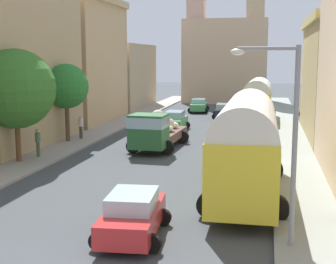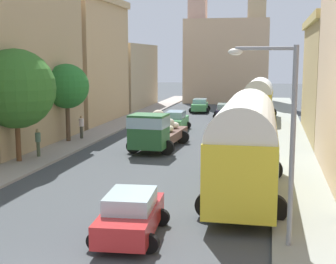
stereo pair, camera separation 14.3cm
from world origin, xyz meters
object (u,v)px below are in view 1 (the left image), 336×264
car_2 (133,215)px  pedestrian_1 (38,141)px  car_0 (175,121)px  car_1 (199,105)px  parked_bus_1 (258,98)px  cargo_truck_0 (156,131)px  car_3 (225,111)px  pedestrian_2 (81,126)px  streetlamp_near (285,128)px  parked_bus_0 (247,141)px

car_2 → pedestrian_1: (-8.86, 10.90, 0.27)m
car_2 → pedestrian_1: size_ratio=2.28×
car_0 → car_1: car_0 is taller
parked_bus_1 → car_0: (-6.38, -7.82, -1.35)m
cargo_truck_0 → pedestrian_1: bearing=-147.7°
car_3 → pedestrian_1: bearing=-112.6°
parked_bus_1 → car_0: parked_bus_1 is taller
cargo_truck_0 → pedestrian_2: cargo_truck_0 is taller
car_0 → car_2: bearing=-82.4°
car_1 → streetlamp_near: streetlamp_near is taller
pedestrian_1 → car_0: bearing=65.0°
car_0 → car_3: car_0 is taller
parked_bus_1 → car_0: 10.18m
car_1 → car_3: car_1 is taller
parked_bus_0 → car_1: parked_bus_0 is taller
pedestrian_2 → streetlamp_near: bearing=-52.0°
car_1 → pedestrian_1: pedestrian_1 is taller
car_2 → pedestrian_2: 19.58m
car_3 → car_0: bearing=-109.2°
parked_bus_0 → car_1: (-6.58, 31.56, -1.65)m
car_3 → streetlamp_near: bearing=-81.8°
car_3 → parked_bus_1: bearing=-23.1°
parked_bus_1 → pedestrian_2: parked_bus_1 is taller
cargo_truck_0 → pedestrian_2: 6.70m
parked_bus_1 → pedestrian_2: size_ratio=4.50×
car_1 → car_2: bearing=-85.1°
cargo_truck_0 → pedestrian_2: size_ratio=3.93×
car_1 → pedestrian_2: bearing=-106.1°
parked_bus_1 → car_3: parked_bus_1 is taller
car_3 → pedestrian_1: pedestrian_1 is taller
car_0 → car_2: size_ratio=1.05×
streetlamp_near → car_2: bearing=-179.6°
parked_bus_1 → pedestrian_1: parked_bus_1 is taller
car_1 → car_2: 37.28m
parked_bus_1 → car_2: size_ratio=1.99×
car_0 → parked_bus_0: bearing=-69.8°
parked_bus_0 → parked_bus_1: (-0.13, 25.50, -0.23)m
car_2 → parked_bus_1: bearing=84.0°
car_3 → car_1: bearing=124.7°
parked_bus_0 → car_3: bearing=97.1°
parked_bus_0 → car_2: 6.74m
pedestrian_2 → car_0: bearing=45.2°
car_2 → streetlamp_near: (4.76, 0.04, 3.03)m
pedestrian_1 → pedestrian_2: bearing=89.9°
parked_bus_1 → car_1: bearing=136.7°
car_2 → pedestrian_1: pedestrian_1 is taller
parked_bus_0 → car_1: bearing=101.8°
parked_bus_0 → car_0: size_ratio=2.35×
parked_bus_0 → pedestrian_1: size_ratio=5.63×
cargo_truck_0 → car_2: (2.71, -14.79, -0.52)m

